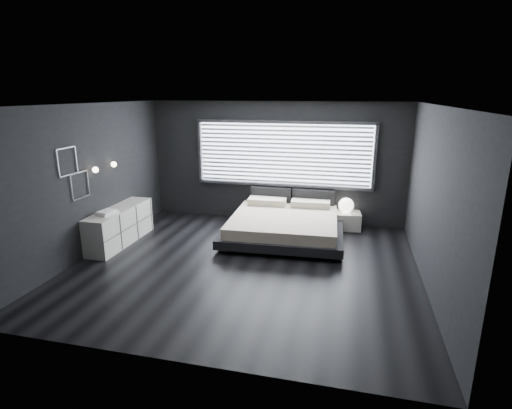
# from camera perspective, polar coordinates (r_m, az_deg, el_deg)

# --- Properties ---
(room) EXTENTS (6.04, 6.00, 2.80)m
(room) POSITION_cam_1_polar(r_m,az_deg,el_deg) (6.78, -1.68, 2.17)
(room) COLOR black
(room) RESTS_ON ground
(window) EXTENTS (4.14, 0.09, 1.52)m
(window) POSITION_cam_1_polar(r_m,az_deg,el_deg) (9.28, 3.90, 7.16)
(window) COLOR white
(window) RESTS_ON ground
(headboard) EXTENTS (1.96, 0.16, 0.52)m
(headboard) POSITION_cam_1_polar(r_m,az_deg,el_deg) (9.40, 5.17, 0.77)
(headboard) COLOR black
(headboard) RESTS_ON ground
(sconce_near) EXTENTS (0.18, 0.11, 0.11)m
(sconce_near) POSITION_cam_1_polar(r_m,az_deg,el_deg) (8.02, -21.97, 4.62)
(sconce_near) COLOR silver
(sconce_near) RESTS_ON ground
(sconce_far) EXTENTS (0.18, 0.11, 0.11)m
(sconce_far) POSITION_cam_1_polar(r_m,az_deg,el_deg) (8.50, -19.67, 5.43)
(sconce_far) COLOR silver
(sconce_far) RESTS_ON ground
(wall_art_upper) EXTENTS (0.01, 0.48, 0.48)m
(wall_art_upper) POSITION_cam_1_polar(r_m,az_deg,el_deg) (7.56, -25.33, 5.57)
(wall_art_upper) COLOR #47474C
(wall_art_upper) RESTS_ON ground
(wall_art_lower) EXTENTS (0.01, 0.48, 0.48)m
(wall_art_lower) POSITION_cam_1_polar(r_m,az_deg,el_deg) (7.84, -23.82, 2.54)
(wall_art_lower) COLOR #47474C
(wall_art_lower) RESTS_ON ground
(bed) EXTENTS (2.54, 2.44, 0.63)m
(bed) POSITION_cam_1_polar(r_m,az_deg,el_deg) (8.49, 4.06, -2.80)
(bed) COLOR black
(bed) RESTS_ON ground
(nightstand) EXTENTS (0.71, 0.61, 0.38)m
(nightstand) POSITION_cam_1_polar(r_m,az_deg,el_deg) (9.29, 12.63, -2.19)
(nightstand) COLOR beige
(nightstand) RESTS_ON ground
(orb_lamp) EXTENTS (0.33, 0.33, 0.33)m
(orb_lamp) POSITION_cam_1_polar(r_m,az_deg,el_deg) (9.16, 12.75, -0.10)
(orb_lamp) COLOR white
(orb_lamp) RESTS_ON nightstand
(dresser) EXTENTS (0.52, 1.84, 0.74)m
(dresser) POSITION_cam_1_polar(r_m,az_deg,el_deg) (8.60, -18.92, -2.88)
(dresser) COLOR beige
(dresser) RESTS_ON ground
(book_stack) EXTENTS (0.36, 0.42, 0.08)m
(book_stack) POSITION_cam_1_polar(r_m,az_deg,el_deg) (8.15, -20.54, -1.07)
(book_stack) COLOR white
(book_stack) RESTS_ON dresser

